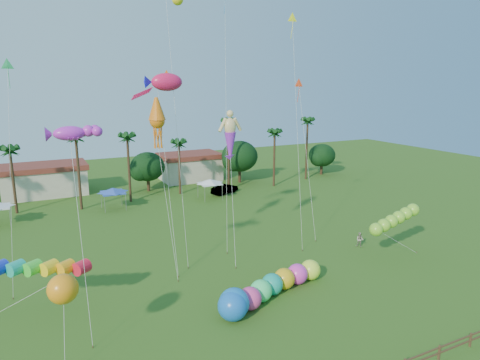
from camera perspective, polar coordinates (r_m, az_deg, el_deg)
name	(u,v)px	position (r m, az deg, el deg)	size (l,w,h in m)	color
ground	(305,335)	(31.78, 8.63, -19.77)	(160.00, 160.00, 0.00)	#285116
tree_line	(165,165)	(69.64, -9.99, 2.02)	(69.46, 8.91, 11.00)	#3A2819
buildings_row	(116,175)	(74.31, -16.18, 0.58)	(35.00, 7.00, 4.00)	beige
tent_row	(114,191)	(60.52, -16.50, -1.42)	(31.00, 4.00, 0.60)	white
car_b	(225,189)	(67.50, -2.06, -1.16)	(1.68, 4.82, 1.59)	#4C4C54
spectator_b	(360,240)	(47.57, 15.69, -7.69)	(0.77, 0.60, 1.58)	#A19886
caterpillar_inflatable	(269,287)	(35.61, 3.93, -14.07)	(11.16, 5.03, 2.30)	#E63C8C
blue_ball	(233,306)	(32.60, -0.97, -16.43)	(2.24, 2.24, 2.24)	blue
rainbow_tube	(54,272)	(34.98, -23.55, -11.22)	(8.96, 4.33, 3.96)	red
green_worm	(376,229)	(42.92, 17.69, -6.31)	(9.40, 2.52, 4.21)	#81D02E
orange_ball_kite	(63,289)	(28.12, -22.55, -13.28)	(2.08, 2.26, 6.04)	orange
merman_kite	(230,139)	(41.80, -1.32, 5.54)	(2.52, 4.91, 14.10)	#EBCB85
fish_kite	(167,82)	(41.02, -9.72, 12.74)	(4.62, 6.53, 18.06)	#E31952
squid_kite	(157,121)	(38.91, -10.98, 7.72)	(1.68, 4.77, 15.94)	orange
lobster_kite	(70,133)	(31.67, -21.76, 5.80)	(3.79, 5.83, 14.40)	#C729CF
delta_kite_red	(299,86)	(49.32, 7.88, 12.30)	(1.25, 5.00, 17.60)	#FF471C
delta_kite_yellow	(293,23)	(46.81, 7.03, 20.02)	(1.66, 4.77, 24.11)	#FDFF1A
delta_kite_green	(8,70)	(39.59, -28.59, 12.71)	(2.06, 3.54, 18.98)	#2EC469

